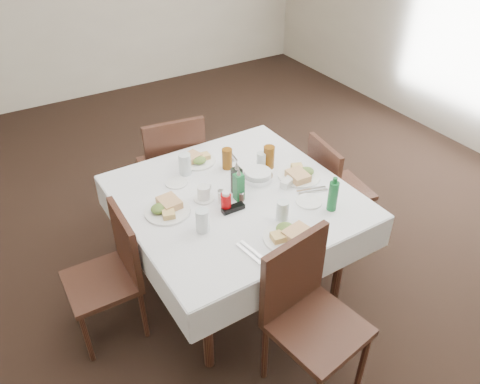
{
  "coord_description": "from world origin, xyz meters",
  "views": [
    {
      "loc": [
        -1.25,
        -2.28,
        2.48
      ],
      "look_at": [
        -0.05,
        -0.28,
        0.8
      ],
      "focal_mm": 35.0,
      "sensor_mm": 36.0,
      "label": 1
    }
  ],
  "objects_px": {
    "coffee_mug": "(204,193)",
    "chair_west": "(113,268)",
    "dining_table": "(235,204)",
    "green_bottle": "(333,196)",
    "water_s": "(283,211)",
    "oil_cruet_green": "(239,186)",
    "chair_east": "(332,185)",
    "chair_north": "(173,164)",
    "water_w": "(203,221)",
    "oil_cruet_dark": "(237,180)",
    "water_e": "(261,161)",
    "ketchup_bottle": "(226,202)",
    "bread_basket": "(258,176)",
    "water_n": "(185,164)",
    "chair_south": "(306,308)"
  },
  "relations": [
    {
      "from": "coffee_mug",
      "to": "chair_west",
      "type": "bearing_deg",
      "value": -179.74
    },
    {
      "from": "dining_table",
      "to": "green_bottle",
      "type": "relative_size",
      "value": 6.21
    },
    {
      "from": "water_s",
      "to": "oil_cruet_green",
      "type": "distance_m",
      "value": 0.33
    },
    {
      "from": "chair_east",
      "to": "chair_north",
      "type": "bearing_deg",
      "value": 140.15
    },
    {
      "from": "water_s",
      "to": "oil_cruet_green",
      "type": "height_order",
      "value": "oil_cruet_green"
    },
    {
      "from": "chair_east",
      "to": "water_w",
      "type": "height_order",
      "value": "water_w"
    },
    {
      "from": "chair_west",
      "to": "oil_cruet_dark",
      "type": "distance_m",
      "value": 0.91
    },
    {
      "from": "water_e",
      "to": "water_s",
      "type": "bearing_deg",
      "value": -110.92
    },
    {
      "from": "water_e",
      "to": "ketchup_bottle",
      "type": "distance_m",
      "value": 0.52
    },
    {
      "from": "bread_basket",
      "to": "oil_cruet_dark",
      "type": "xyz_separation_m",
      "value": [
        -0.2,
        -0.06,
        0.07
      ]
    },
    {
      "from": "water_s",
      "to": "chair_east",
      "type": "bearing_deg",
      "value": 28.57
    },
    {
      "from": "coffee_mug",
      "to": "dining_table",
      "type": "bearing_deg",
      "value": -17.76
    },
    {
      "from": "water_e",
      "to": "dining_table",
      "type": "bearing_deg",
      "value": -150.36
    },
    {
      "from": "green_bottle",
      "to": "water_w",
      "type": "bearing_deg",
      "value": 163.51
    },
    {
      "from": "water_e",
      "to": "water_w",
      "type": "height_order",
      "value": "water_w"
    },
    {
      "from": "bread_basket",
      "to": "oil_cruet_dark",
      "type": "distance_m",
      "value": 0.22
    },
    {
      "from": "bread_basket",
      "to": "coffee_mug",
      "type": "relative_size",
      "value": 1.42
    },
    {
      "from": "water_n",
      "to": "water_w",
      "type": "xyz_separation_m",
      "value": [
        -0.17,
        -0.58,
        -0.0
      ]
    },
    {
      "from": "chair_west",
      "to": "water_e",
      "type": "height_order",
      "value": "water_e"
    },
    {
      "from": "water_w",
      "to": "oil_cruet_green",
      "type": "relative_size",
      "value": 0.62
    },
    {
      "from": "water_n",
      "to": "dining_table",
      "type": "bearing_deg",
      "value": -66.8
    },
    {
      "from": "chair_west",
      "to": "oil_cruet_dark",
      "type": "bearing_deg",
      "value": -3.17
    },
    {
      "from": "water_s",
      "to": "ketchup_bottle",
      "type": "xyz_separation_m",
      "value": [
        -0.23,
        0.25,
        -0.0
      ]
    },
    {
      "from": "dining_table",
      "to": "water_e",
      "type": "bearing_deg",
      "value": 29.64
    },
    {
      "from": "water_n",
      "to": "water_w",
      "type": "distance_m",
      "value": 0.6
    },
    {
      "from": "water_w",
      "to": "chair_east",
      "type": "bearing_deg",
      "value": 12.4
    },
    {
      "from": "bread_basket",
      "to": "water_s",
      "type": "bearing_deg",
      "value": -104.32
    },
    {
      "from": "oil_cruet_green",
      "to": "chair_east",
      "type": "bearing_deg",
      "value": 7.26
    },
    {
      "from": "water_w",
      "to": "oil_cruet_dark",
      "type": "relative_size",
      "value": 0.61
    },
    {
      "from": "water_s",
      "to": "water_e",
      "type": "distance_m",
      "value": 0.57
    },
    {
      "from": "oil_cruet_green",
      "to": "coffee_mug",
      "type": "bearing_deg",
      "value": 149.58
    },
    {
      "from": "water_w",
      "to": "coffee_mug",
      "type": "bearing_deg",
      "value": 61.22
    },
    {
      "from": "green_bottle",
      "to": "oil_cruet_green",
      "type": "bearing_deg",
      "value": 138.27
    },
    {
      "from": "chair_east",
      "to": "green_bottle",
      "type": "xyz_separation_m",
      "value": [
        -0.46,
        -0.49,
        0.38
      ]
    },
    {
      "from": "chair_west",
      "to": "water_s",
      "type": "bearing_deg",
      "value": -24.36
    },
    {
      "from": "oil_cruet_green",
      "to": "water_w",
      "type": "bearing_deg",
      "value": -154.82
    },
    {
      "from": "water_s",
      "to": "coffee_mug",
      "type": "distance_m",
      "value": 0.51
    },
    {
      "from": "water_e",
      "to": "green_bottle",
      "type": "relative_size",
      "value": 0.52
    },
    {
      "from": "coffee_mug",
      "to": "green_bottle",
      "type": "distance_m",
      "value": 0.78
    },
    {
      "from": "chair_south",
      "to": "water_n",
      "type": "height_order",
      "value": "chair_south"
    },
    {
      "from": "water_e",
      "to": "oil_cruet_green",
      "type": "relative_size",
      "value": 0.52
    },
    {
      "from": "water_e",
      "to": "coffee_mug",
      "type": "height_order",
      "value": "water_e"
    },
    {
      "from": "water_w",
      "to": "bread_basket",
      "type": "relative_size",
      "value": 0.73
    },
    {
      "from": "dining_table",
      "to": "oil_cruet_dark",
      "type": "height_order",
      "value": "oil_cruet_dark"
    },
    {
      "from": "dining_table",
      "to": "chair_east",
      "type": "height_order",
      "value": "chair_east"
    },
    {
      "from": "dining_table",
      "to": "oil_cruet_dark",
      "type": "bearing_deg",
      "value": 34.34
    },
    {
      "from": "chair_north",
      "to": "chair_east",
      "type": "relative_size",
      "value": 1.13
    },
    {
      "from": "chair_north",
      "to": "water_s",
      "type": "distance_m",
      "value": 1.25
    },
    {
      "from": "chair_east",
      "to": "green_bottle",
      "type": "relative_size",
      "value": 3.78
    },
    {
      "from": "oil_cruet_green",
      "to": "coffee_mug",
      "type": "height_order",
      "value": "oil_cruet_green"
    }
  ]
}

